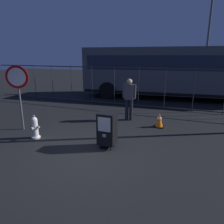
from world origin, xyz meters
The scene contains 10 objects.
ground_plane centered at (0.00, 0.00, 0.00)m, with size 60.00×60.00×0.00m, color black.
fire_hydrant centered at (-2.02, 0.47, 0.35)m, with size 0.33×0.31×0.75m.
newspaper_box_primary centered at (0.37, 0.64, 0.57)m, with size 0.48×0.42×1.02m.
stop_sign centered at (-2.99, 0.95, 1.60)m, with size 0.71×0.31×2.23m.
pedestrian centered at (0.18, 3.39, 0.95)m, with size 0.55×0.22×1.67m.
traffic_cone centered at (1.47, 2.95, 0.26)m, with size 0.36×0.36×0.53m.
fence_barrier centered at (0.00, 5.63, 1.02)m, with size 18.03×0.04×2.00m.
bus_near centered at (1.28, 8.63, 1.71)m, with size 10.69×3.54×3.00m.
bus_far centered at (4.18, 13.50, 1.71)m, with size 10.66×3.41×3.00m.
street_light_near_left centered at (3.16, 11.28, 4.07)m, with size 0.32×0.32×7.02m.
Camera 1 is at (2.46, -4.37, 2.54)m, focal length 33.09 mm.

